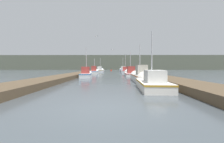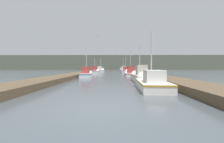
# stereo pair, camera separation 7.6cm
# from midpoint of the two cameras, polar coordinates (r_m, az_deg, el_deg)

# --- Properties ---
(ground_plane) EXTENTS (200.00, 200.00, 0.00)m
(ground_plane) POSITION_cam_midpoint_polar(r_m,az_deg,el_deg) (5.52, -3.97, -13.83)
(ground_plane) COLOR #3D4449
(dock_left) EXTENTS (2.61, 40.00, 0.46)m
(dock_left) POSITION_cam_midpoint_polar(r_m,az_deg,el_deg) (22.14, -14.96, -1.42)
(dock_left) COLOR #4C3D2B
(dock_left) RESTS_ON ground_plane
(dock_right) EXTENTS (2.61, 40.00, 0.46)m
(dock_right) POSITION_cam_midpoint_polar(r_m,az_deg,el_deg) (21.93, 13.96, -1.44)
(dock_right) COLOR #4C3D2B
(dock_right) RESTS_ON ground_plane
(distant_shore_ridge) EXTENTS (120.00, 16.00, 6.58)m
(distant_shore_ridge) POSITION_cam_midpoint_polar(r_m,az_deg,el_deg) (74.30, 0.25, 3.32)
(distant_shore_ridge) COLOR #565B4C
(distant_shore_ridge) RESTS_ON ground_plane
(fishing_boat_0) EXTENTS (1.95, 5.27, 4.40)m
(fishing_boat_0) POSITION_cam_midpoint_polar(r_m,az_deg,el_deg) (10.85, 14.24, -4.01)
(fishing_boat_0) COLOR silver
(fishing_boat_0) RESTS_ON ground_plane
(fishing_boat_1) EXTENTS (1.45, 5.44, 4.11)m
(fishing_boat_1) POSITION_cam_midpoint_polar(r_m,az_deg,el_deg) (15.79, 10.32, -1.73)
(fishing_boat_1) COLOR silver
(fishing_boat_1) RESTS_ON ground_plane
(fishing_boat_2) EXTENTS (1.78, 5.64, 4.56)m
(fishing_boat_2) POSITION_cam_midpoint_polar(r_m,az_deg,el_deg) (21.47, -9.82, -0.90)
(fishing_boat_2) COLOR silver
(fishing_boat_2) RESTS_ON ground_plane
(fishing_boat_3) EXTENTS (1.80, 5.81, 4.59)m
(fishing_boat_3) POSITION_cam_midpoint_polar(r_m,az_deg,el_deg) (24.93, 6.78, -0.63)
(fishing_boat_3) COLOR silver
(fishing_boat_3) RESTS_ON ground_plane
(fishing_boat_4) EXTENTS (1.53, 6.03, 3.42)m
(fishing_boat_4) POSITION_cam_midpoint_polar(r_m,az_deg,el_deg) (30.41, -6.74, 0.01)
(fishing_boat_4) COLOR silver
(fishing_boat_4) RESTS_ON ground_plane
(fishing_boat_5) EXTENTS (1.81, 5.15, 4.83)m
(fishing_boat_5) POSITION_cam_midpoint_polar(r_m,az_deg,el_deg) (34.40, 5.03, 0.16)
(fishing_boat_5) COLOR silver
(fishing_boat_5) RESTS_ON ground_plane
(fishing_boat_6) EXTENTS (1.73, 6.21, 4.06)m
(fishing_boat_6) POSITION_cam_midpoint_polar(r_m,az_deg,el_deg) (38.94, -4.53, 0.42)
(fishing_boat_6) COLOR silver
(fishing_boat_6) RESTS_ON ground_plane
(fishing_boat_7) EXTENTS (1.92, 6.29, 4.38)m
(fishing_boat_7) POSITION_cam_midpoint_polar(r_m,az_deg,el_deg) (43.11, 4.06, 0.59)
(fishing_boat_7) COLOR silver
(fishing_boat_7) RESTS_ON ground_plane
(mooring_piling_0) EXTENTS (0.27, 0.27, 1.08)m
(mooring_piling_0) POSITION_cam_midpoint_polar(r_m,az_deg,el_deg) (42.76, -5.47, 0.65)
(mooring_piling_0) COLOR #473523
(mooring_piling_0) RESTS_ON ground_plane
(mooring_piling_1) EXTENTS (0.30, 0.30, 1.02)m
(mooring_piling_1) POSITION_cam_midpoint_polar(r_m,az_deg,el_deg) (18.84, 12.67, -1.11)
(mooring_piling_1) COLOR #473523
(mooring_piling_1) RESTS_ON ground_plane
(channel_buoy) EXTENTS (0.56, 0.56, 1.06)m
(channel_buoy) POSITION_cam_midpoint_polar(r_m,az_deg,el_deg) (49.67, -0.37, 0.39)
(channel_buoy) COLOR red
(channel_buoy) RESTS_ON ground_plane
(seagull_lead) EXTENTS (0.55, 0.29, 0.12)m
(seagull_lead) POSITION_cam_midpoint_polar(r_m,az_deg,el_deg) (22.20, -6.05, 13.31)
(seagull_lead) COLOR white
(seagull_1) EXTENTS (0.55, 0.31, 0.12)m
(seagull_1) POSITION_cam_midpoint_polar(r_m,az_deg,el_deg) (21.17, 0.15, 8.31)
(seagull_1) COLOR white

